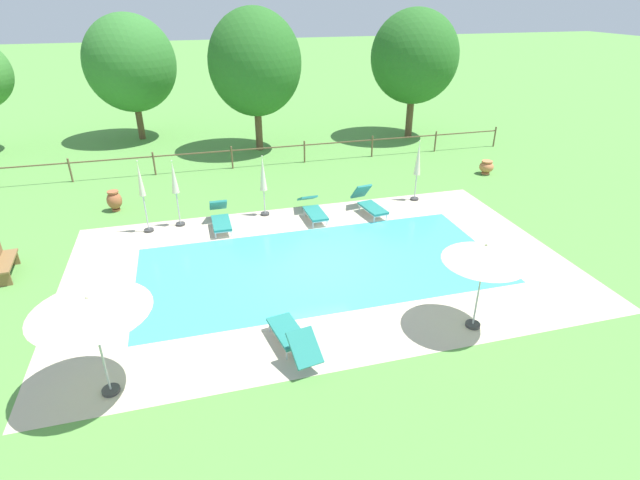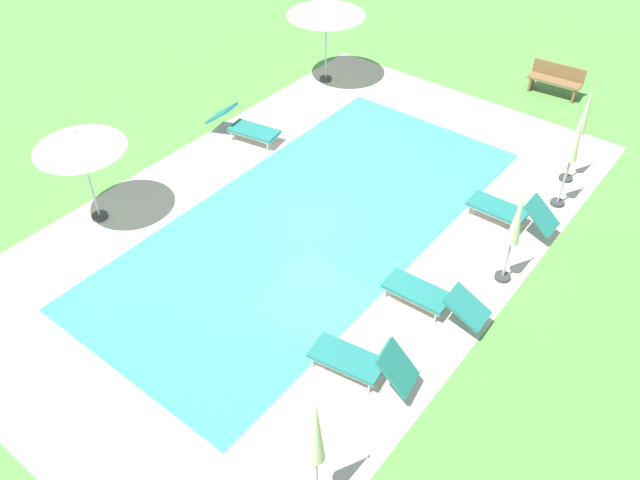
# 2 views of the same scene
# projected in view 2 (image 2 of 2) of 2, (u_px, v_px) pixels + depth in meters

# --- Properties ---
(ground_plane) EXTENTS (160.00, 160.00, 0.00)m
(ground_plane) POSITION_uv_depth(u_px,v_px,m) (312.00, 222.00, 14.52)
(ground_plane) COLOR #599342
(pool_deck_paving) EXTENTS (14.78, 9.09, 0.01)m
(pool_deck_paving) POSITION_uv_depth(u_px,v_px,m) (312.00, 222.00, 14.52)
(pool_deck_paving) COLOR beige
(pool_deck_paving) RESTS_ON ground
(swimming_pool_water) EXTENTS (10.67, 4.98, 0.01)m
(swimming_pool_water) POSITION_uv_depth(u_px,v_px,m) (312.00, 222.00, 14.52)
(swimming_pool_water) COLOR #42CCD6
(swimming_pool_water) RESTS_ON ground
(pool_coping_rim) EXTENTS (11.15, 5.46, 0.01)m
(pool_coping_rim) POSITION_uv_depth(u_px,v_px,m) (312.00, 222.00, 14.51)
(pool_coping_rim) COLOR beige
(pool_coping_rim) RESTS_ON ground
(sun_lounger_north_near_steps) EXTENTS (0.94, 2.08, 0.83)m
(sun_lounger_north_near_steps) POSITION_uv_depth(u_px,v_px,m) (244.00, 126.00, 16.91)
(sun_lounger_north_near_steps) COLOR #237A70
(sun_lounger_north_near_steps) RESTS_ON ground
(sun_lounger_north_mid) EXTENTS (0.68, 2.09, 0.71)m
(sun_lounger_north_mid) POSITION_uv_depth(u_px,v_px,m) (431.00, 296.00, 12.31)
(sun_lounger_north_mid) COLOR #237A70
(sun_lounger_north_mid) RESTS_ON ground
(sun_lounger_north_far) EXTENTS (0.61, 1.97, 0.87)m
(sun_lounger_north_far) POSITION_uv_depth(u_px,v_px,m) (510.00, 210.00, 14.24)
(sun_lounger_north_far) COLOR #237A70
(sun_lounger_north_far) RESTS_ON ground
(sun_lounger_north_end) EXTENTS (0.88, 1.95, 0.97)m
(sun_lounger_north_end) POSITION_uv_depth(u_px,v_px,m) (361.00, 361.00, 11.09)
(sun_lounger_north_end) COLOR #237A70
(sun_lounger_north_end) RESTS_ON ground
(patio_umbrella_open_foreground) EXTENTS (1.93, 1.93, 2.29)m
(patio_umbrella_open_foreground) POSITION_uv_depth(u_px,v_px,m) (78.00, 141.00, 13.31)
(patio_umbrella_open_foreground) COLOR #383838
(patio_umbrella_open_foreground) RESTS_ON ground
(patio_umbrella_open_by_bench) EXTENTS (2.25, 2.25, 2.36)m
(patio_umbrella_open_by_bench) POSITION_uv_depth(u_px,v_px,m) (326.00, 10.00, 18.21)
(patio_umbrella_open_by_bench) COLOR #383838
(patio_umbrella_open_by_bench) RESTS_ON ground
(patio_umbrella_closed_row_west) EXTENTS (0.32, 0.32, 2.26)m
(patio_umbrella_closed_row_west) POSITION_uv_depth(u_px,v_px,m) (516.00, 224.00, 12.23)
(patio_umbrella_closed_row_west) COLOR #383838
(patio_umbrella_closed_row_west) RESTS_ON ground
(patio_umbrella_closed_row_mid_west) EXTENTS (0.32, 0.32, 2.53)m
(patio_umbrella_closed_row_mid_west) POSITION_uv_depth(u_px,v_px,m) (583.00, 122.00, 14.70)
(patio_umbrella_closed_row_mid_west) COLOR #383838
(patio_umbrella_closed_row_mid_west) RESTS_ON ground
(patio_umbrella_closed_row_centre) EXTENTS (0.32, 0.32, 2.39)m
(patio_umbrella_closed_row_centre) POSITION_uv_depth(u_px,v_px,m) (316.00, 439.00, 8.69)
(patio_umbrella_closed_row_centre) COLOR #383838
(patio_umbrella_closed_row_centre) RESTS_ON ground
(patio_umbrella_closed_row_mid_east) EXTENTS (0.32, 0.32, 2.38)m
(patio_umbrella_closed_row_mid_east) POSITION_uv_depth(u_px,v_px,m) (574.00, 147.00, 13.99)
(patio_umbrella_closed_row_mid_east) COLOR #383838
(patio_umbrella_closed_row_mid_east) RESTS_ON ground
(wooden_bench_lawn_side) EXTENTS (0.57, 1.53, 0.87)m
(wooden_bench_lawn_side) POSITION_uv_depth(u_px,v_px,m) (556.00, 79.00, 18.67)
(wooden_bench_lawn_side) COLOR olive
(wooden_bench_lawn_side) RESTS_ON ground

